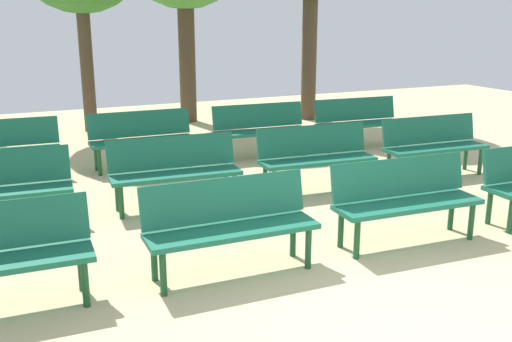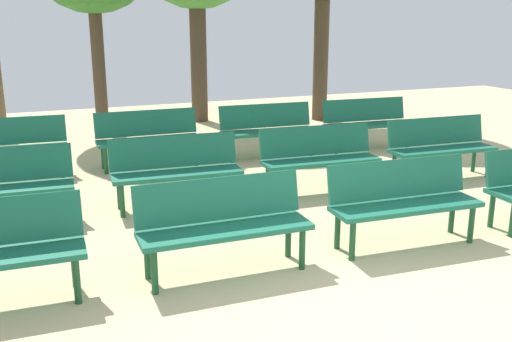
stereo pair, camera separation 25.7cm
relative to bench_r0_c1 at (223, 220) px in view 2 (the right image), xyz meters
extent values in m
plane|color=#CCB789|center=(0.87, -1.61, -0.50)|extent=(24.00, 24.00, 0.00)
cylinder|color=#194C28|center=(-1.34, -0.14, -0.30)|extent=(0.06, 0.06, 0.40)
cylinder|color=#194C28|center=(-1.33, 0.18, -0.30)|extent=(0.06, 0.06, 0.40)
cube|color=#19664C|center=(0.00, -0.08, -0.07)|extent=(1.61, 0.48, 0.05)
cube|color=#19664C|center=(0.00, 0.12, 0.17)|extent=(1.60, 0.16, 0.40)
cylinder|color=#194C28|center=(-0.71, -0.22, -0.30)|extent=(0.06, 0.06, 0.40)
cylinder|color=#194C28|center=(0.69, -0.25, -0.30)|extent=(0.06, 0.06, 0.40)
cylinder|color=#194C28|center=(-0.70, 0.10, -0.30)|extent=(0.06, 0.06, 0.40)
cylinder|color=#194C28|center=(0.70, 0.07, -0.30)|extent=(0.06, 0.06, 0.40)
cube|color=#19664C|center=(1.95, -0.14, -0.07)|extent=(1.62, 0.53, 0.05)
cube|color=#19664C|center=(1.96, 0.06, 0.17)|extent=(1.60, 0.21, 0.40)
cylinder|color=#194C28|center=(1.24, -0.26, -0.30)|extent=(0.06, 0.06, 0.40)
cylinder|color=#194C28|center=(2.64, -0.34, -0.30)|extent=(0.06, 0.06, 0.40)
cylinder|color=#194C28|center=(1.26, 0.06, -0.30)|extent=(0.06, 0.06, 0.40)
cylinder|color=#194C28|center=(2.66, -0.02, -0.30)|extent=(0.06, 0.06, 0.40)
cylinder|color=#194C28|center=(3.18, -0.05, -0.30)|extent=(0.06, 0.06, 0.40)
cube|color=#19664C|center=(-1.94, 2.06, -0.07)|extent=(1.63, 0.55, 0.05)
cylinder|color=#194C28|center=(-1.25, 1.85, -0.30)|extent=(0.06, 0.06, 0.40)
cylinder|color=#194C28|center=(-1.23, 2.17, -0.30)|extent=(0.06, 0.06, 0.40)
cube|color=#19664C|center=(0.09, 1.97, -0.07)|extent=(1.63, 0.54, 0.05)
cube|color=#19664C|center=(0.10, 2.17, 0.17)|extent=(1.60, 0.23, 0.40)
cylinder|color=#194C28|center=(-0.62, 1.86, -0.30)|extent=(0.06, 0.06, 0.40)
cylinder|color=#194C28|center=(0.77, 1.77, -0.30)|extent=(0.06, 0.06, 0.40)
cylinder|color=#194C28|center=(-0.60, 2.18, -0.30)|extent=(0.06, 0.06, 0.40)
cylinder|color=#194C28|center=(0.79, 2.08, -0.30)|extent=(0.06, 0.06, 0.40)
cube|color=#19664C|center=(2.04, 1.87, -0.07)|extent=(1.63, 0.55, 0.05)
cube|color=#19664C|center=(2.05, 2.07, 0.17)|extent=(1.60, 0.23, 0.40)
cylinder|color=#194C28|center=(1.33, 1.76, -0.30)|extent=(0.06, 0.06, 0.40)
cylinder|color=#194C28|center=(2.72, 1.66, -0.30)|extent=(0.06, 0.06, 0.40)
cylinder|color=#194C28|center=(1.35, 2.08, -0.30)|extent=(0.06, 0.06, 0.40)
cylinder|color=#194C28|center=(2.75, 1.98, -0.30)|extent=(0.06, 0.06, 0.40)
cube|color=#19664C|center=(3.99, 1.78, -0.07)|extent=(1.62, 0.53, 0.05)
cube|color=#19664C|center=(4.01, 1.98, 0.17)|extent=(1.60, 0.22, 0.40)
cylinder|color=#194C28|center=(3.29, 1.66, -0.30)|extent=(0.06, 0.06, 0.40)
cylinder|color=#194C28|center=(4.68, 1.58, -0.30)|extent=(0.06, 0.06, 0.40)
cylinder|color=#194C28|center=(3.30, 1.98, -0.30)|extent=(0.06, 0.06, 0.40)
cylinder|color=#194C28|center=(4.70, 1.90, -0.30)|extent=(0.06, 0.06, 0.40)
cube|color=#19664C|center=(-1.83, 4.15, -0.07)|extent=(1.62, 0.53, 0.05)
cube|color=#19664C|center=(-1.82, 4.35, 0.17)|extent=(1.60, 0.21, 0.40)
cylinder|color=#194C28|center=(-1.14, 3.95, -0.30)|extent=(0.06, 0.06, 0.40)
cylinder|color=#194C28|center=(-1.12, 4.27, -0.30)|extent=(0.06, 0.06, 0.40)
cube|color=#19664C|center=(0.18, 4.04, -0.07)|extent=(1.61, 0.48, 0.05)
cube|color=#19664C|center=(0.19, 4.24, 0.17)|extent=(1.60, 0.16, 0.40)
cylinder|color=#194C28|center=(-0.52, 3.89, -0.30)|extent=(0.06, 0.06, 0.40)
cylinder|color=#194C28|center=(0.88, 3.86, -0.30)|extent=(0.06, 0.06, 0.40)
cylinder|color=#194C28|center=(-0.51, 4.21, -0.30)|extent=(0.06, 0.06, 0.40)
cylinder|color=#194C28|center=(0.89, 4.18, -0.30)|extent=(0.06, 0.06, 0.40)
cube|color=#19664C|center=(2.18, 3.93, -0.07)|extent=(1.62, 0.53, 0.05)
cube|color=#19664C|center=(2.19, 4.13, 0.17)|extent=(1.60, 0.22, 0.40)
cylinder|color=#194C28|center=(1.47, 3.81, -0.30)|extent=(0.06, 0.06, 0.40)
cylinder|color=#194C28|center=(2.87, 3.73, -0.30)|extent=(0.06, 0.06, 0.40)
cylinder|color=#194C28|center=(1.49, 4.13, -0.30)|extent=(0.06, 0.06, 0.40)
cylinder|color=#194C28|center=(2.89, 4.05, -0.30)|extent=(0.06, 0.06, 0.40)
cube|color=#19664C|center=(4.06, 3.83, -0.07)|extent=(1.62, 0.54, 0.05)
cube|color=#19664C|center=(4.08, 4.03, 0.17)|extent=(1.60, 0.22, 0.40)
cylinder|color=#194C28|center=(3.35, 3.72, -0.30)|extent=(0.06, 0.06, 0.40)
cylinder|color=#194C28|center=(4.75, 3.63, -0.30)|extent=(0.06, 0.06, 0.40)
cylinder|color=#194C28|center=(3.37, 4.04, -0.30)|extent=(0.06, 0.06, 0.40)
cylinder|color=#194C28|center=(4.77, 3.95, -0.30)|extent=(0.06, 0.06, 0.40)
cylinder|color=#4C3A28|center=(-0.07, 7.43, 0.93)|extent=(0.26, 0.26, 2.86)
cylinder|color=#4C3A28|center=(4.67, 6.80, 1.06)|extent=(0.33, 0.33, 3.14)
cylinder|color=#4C3A28|center=(2.11, 7.66, 0.98)|extent=(0.36, 0.36, 2.96)
camera|label=1|loc=(-1.87, -4.68, 1.85)|focal=40.73mm
camera|label=2|loc=(-1.63, -4.78, 1.85)|focal=40.73mm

